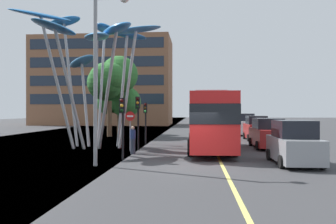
{
  "coord_description": "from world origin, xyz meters",
  "views": [
    {
      "loc": [
        0.16,
        -15.96,
        2.57
      ],
      "look_at": [
        -1.59,
        5.75,
        2.5
      ],
      "focal_mm": 36.64,
      "sensor_mm": 36.0,
      "label": 1
    }
  ],
  "objects_px": {
    "car_parked_near": "(294,144)",
    "no_entry_sign": "(130,125)",
    "car_far_side": "(233,123)",
    "pedestrian": "(133,140)",
    "car_side_street": "(245,125)",
    "car_parked_far": "(256,129)",
    "traffic_light_kerb_far": "(138,111)",
    "traffic_light_island_mid": "(145,114)",
    "red_bus": "(210,118)",
    "car_parked_mid": "(268,134)",
    "street_lamp": "(103,57)",
    "leaf_sculpture": "(89,43)",
    "traffic_light_kerb_near": "(122,115)"
  },
  "relations": [
    {
      "from": "car_parked_near",
      "to": "car_far_side",
      "type": "bearing_deg",
      "value": 89.96
    },
    {
      "from": "street_lamp",
      "to": "leaf_sculpture",
      "type": "bearing_deg",
      "value": 112.02
    },
    {
      "from": "car_parked_mid",
      "to": "leaf_sculpture",
      "type": "bearing_deg",
      "value": -174.63
    },
    {
      "from": "leaf_sculpture",
      "to": "traffic_light_kerb_far",
      "type": "height_order",
      "value": "leaf_sculpture"
    },
    {
      "from": "car_parked_mid",
      "to": "pedestrian",
      "type": "distance_m",
      "value": 9.6
    },
    {
      "from": "car_parked_mid",
      "to": "car_far_side",
      "type": "bearing_deg",
      "value": 90.77
    },
    {
      "from": "traffic_light_kerb_far",
      "to": "car_far_side",
      "type": "bearing_deg",
      "value": 68.61
    },
    {
      "from": "red_bus",
      "to": "car_parked_far",
      "type": "distance_m",
      "value": 9.54
    },
    {
      "from": "street_lamp",
      "to": "pedestrian",
      "type": "xyz_separation_m",
      "value": [
        0.59,
        4.46,
        -4.25
      ]
    },
    {
      "from": "car_side_street",
      "to": "car_parked_far",
      "type": "bearing_deg",
      "value": -88.62
    },
    {
      "from": "pedestrian",
      "to": "leaf_sculpture",
      "type": "bearing_deg",
      "value": 140.92
    },
    {
      "from": "traffic_light_kerb_far",
      "to": "pedestrian",
      "type": "distance_m",
      "value": 2.52
    },
    {
      "from": "traffic_light_kerb_near",
      "to": "pedestrian",
      "type": "relative_size",
      "value": 1.94
    },
    {
      "from": "car_parked_near",
      "to": "car_far_side",
      "type": "height_order",
      "value": "car_far_side"
    },
    {
      "from": "street_lamp",
      "to": "car_far_side",
      "type": "bearing_deg",
      "value": 72.07
    },
    {
      "from": "car_parked_mid",
      "to": "car_side_street",
      "type": "bearing_deg",
      "value": 89.13
    },
    {
      "from": "traffic_light_kerb_far",
      "to": "car_side_street",
      "type": "height_order",
      "value": "traffic_light_kerb_far"
    },
    {
      "from": "no_entry_sign",
      "to": "red_bus",
      "type": "bearing_deg",
      "value": 7.82
    },
    {
      "from": "car_side_street",
      "to": "no_entry_sign",
      "type": "distance_m",
      "value": 17.73
    },
    {
      "from": "car_parked_near",
      "to": "no_entry_sign",
      "type": "distance_m",
      "value": 10.04
    },
    {
      "from": "car_parked_far",
      "to": "no_entry_sign",
      "type": "bearing_deg",
      "value": -136.11
    },
    {
      "from": "red_bus",
      "to": "traffic_light_kerb_near",
      "type": "bearing_deg",
      "value": -136.35
    },
    {
      "from": "car_far_side",
      "to": "pedestrian",
      "type": "xyz_separation_m",
      "value": [
        -8.44,
        -23.44,
        -0.2
      ]
    },
    {
      "from": "traffic_light_kerb_far",
      "to": "car_far_side",
      "type": "height_order",
      "value": "traffic_light_kerb_far"
    },
    {
      "from": "red_bus",
      "to": "car_parked_mid",
      "type": "height_order",
      "value": "red_bus"
    },
    {
      "from": "traffic_light_kerb_far",
      "to": "car_side_street",
      "type": "relative_size",
      "value": 0.91
    },
    {
      "from": "traffic_light_kerb_far",
      "to": "car_side_street",
      "type": "bearing_deg",
      "value": 58.62
    },
    {
      "from": "car_parked_far",
      "to": "street_lamp",
      "type": "bearing_deg",
      "value": -122.75
    },
    {
      "from": "leaf_sculpture",
      "to": "street_lamp",
      "type": "distance_m",
      "value": 8.21
    },
    {
      "from": "car_parked_far",
      "to": "pedestrian",
      "type": "height_order",
      "value": "car_parked_far"
    },
    {
      "from": "car_parked_near",
      "to": "pedestrian",
      "type": "relative_size",
      "value": 2.47
    },
    {
      "from": "car_parked_mid",
      "to": "car_side_street",
      "type": "height_order",
      "value": "car_side_street"
    },
    {
      "from": "traffic_light_island_mid",
      "to": "car_parked_mid",
      "type": "height_order",
      "value": "traffic_light_island_mid"
    },
    {
      "from": "car_side_street",
      "to": "pedestrian",
      "type": "bearing_deg",
      "value": -118.38
    },
    {
      "from": "car_parked_mid",
      "to": "car_far_side",
      "type": "relative_size",
      "value": 1.0
    },
    {
      "from": "red_bus",
      "to": "no_entry_sign",
      "type": "relative_size",
      "value": 4.1
    },
    {
      "from": "car_far_side",
      "to": "traffic_light_island_mid",
      "type": "bearing_deg",
      "value": -115.98
    },
    {
      "from": "red_bus",
      "to": "pedestrian",
      "type": "xyz_separation_m",
      "value": [
        -4.65,
        -2.09,
        -1.25
      ]
    },
    {
      "from": "traffic_light_kerb_far",
      "to": "no_entry_sign",
      "type": "distance_m",
      "value": 1.06
    },
    {
      "from": "street_lamp",
      "to": "no_entry_sign",
      "type": "relative_size",
      "value": 3.17
    },
    {
      "from": "traffic_light_kerb_near",
      "to": "traffic_light_kerb_far",
      "type": "relative_size",
      "value": 0.93
    },
    {
      "from": "car_side_street",
      "to": "street_lamp",
      "type": "distance_m",
      "value": 23.32
    },
    {
      "from": "street_lamp",
      "to": "red_bus",
      "type": "bearing_deg",
      "value": 51.34
    },
    {
      "from": "red_bus",
      "to": "car_parked_near",
      "type": "relative_size",
      "value": 2.52
    },
    {
      "from": "car_parked_mid",
      "to": "car_far_side",
      "type": "distance_m",
      "value": 19.4
    },
    {
      "from": "red_bus",
      "to": "car_parked_far",
      "type": "xyz_separation_m",
      "value": [
        4.38,
        8.41,
        -1.08
      ]
    },
    {
      "from": "traffic_light_island_mid",
      "to": "car_far_side",
      "type": "xyz_separation_m",
      "value": [
        8.55,
        17.54,
        -1.29
      ]
    },
    {
      "from": "car_parked_mid",
      "to": "no_entry_sign",
      "type": "distance_m",
      "value": 9.54
    },
    {
      "from": "car_side_street",
      "to": "pedestrian",
      "type": "height_order",
      "value": "car_side_street"
    },
    {
      "from": "red_bus",
      "to": "traffic_light_kerb_far",
      "type": "relative_size",
      "value": 2.97
    }
  ]
}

